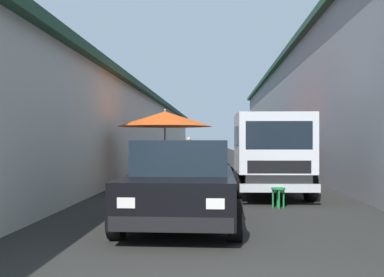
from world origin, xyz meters
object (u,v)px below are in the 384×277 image
at_px(fruit_stall_near_right, 164,127).
at_px(hatchback_car, 184,180).
at_px(fruit_stall_mid_lane, 272,138).
at_px(parked_scooter, 162,164).
at_px(fruit_stall_near_left, 263,135).
at_px(vendor_by_crates, 189,151).
at_px(plastic_stool, 278,193).
at_px(delivery_truck, 269,156).

height_order(fruit_stall_near_right, hatchback_car, fruit_stall_near_right).
bearing_deg(fruit_stall_mid_lane, parked_scooter, 58.11).
xyz_separation_m(hatchback_car, parked_scooter, (10.25, 1.71, -0.29)).
xyz_separation_m(fruit_stall_mid_lane, fruit_stall_near_left, (3.19, -0.01, 0.13)).
height_order(fruit_stall_near_left, parked_scooter, fruit_stall_near_left).
xyz_separation_m(fruit_stall_near_left, parked_scooter, (-0.54, 4.27, -1.22)).
relative_size(hatchback_car, vendor_by_crates, 2.47).
bearing_deg(plastic_stool, delivery_truck, -0.49).
bearing_deg(parked_scooter, plastic_stool, -157.27).
height_order(fruit_stall_near_left, delivery_truck, fruit_stall_near_left).
relative_size(fruit_stall_mid_lane, fruit_stall_near_right, 0.78).
bearing_deg(fruit_stall_near_right, plastic_stool, -140.16).
bearing_deg(hatchback_car, vendor_by_crates, 3.37).
bearing_deg(hatchback_car, fruit_stall_near_right, 10.90).
distance_m(vendor_by_crates, plastic_stool, 12.26).
bearing_deg(parked_scooter, fruit_stall_near_left, -82.76).
distance_m(fruit_stall_mid_lane, delivery_truck, 4.29).
distance_m(fruit_stall_near_left, plastic_stool, 9.27).
bearing_deg(plastic_stool, fruit_stall_near_left, -4.16).
height_order(fruit_stall_mid_lane, fruit_stall_near_left, fruit_stall_near_left).
relative_size(fruit_stall_mid_lane, parked_scooter, 1.32).
bearing_deg(fruit_stall_mid_lane, fruit_stall_near_right, 125.55).
distance_m(delivery_truck, parked_scooter, 7.78).
bearing_deg(plastic_stool, parked_scooter, 22.73).
xyz_separation_m(delivery_truck, parked_scooter, (6.86, 3.62, -0.59)).
xyz_separation_m(fruit_stall_mid_lane, vendor_by_crates, (5.99, 3.35, -0.62)).
bearing_deg(fruit_stall_near_left, vendor_by_crates, 50.22).
height_order(hatchback_car, delivery_truck, delivery_truck).
xyz_separation_m(fruit_stall_near_right, fruit_stall_near_left, (5.71, -3.54, -0.17)).
bearing_deg(fruit_stall_near_right, fruit_stall_mid_lane, -54.45).
bearing_deg(fruit_stall_near_left, fruit_stall_near_right, 148.23).
xyz_separation_m(fruit_stall_mid_lane, parked_scooter, (2.65, 4.26, -1.09)).
xyz_separation_m(hatchback_car, plastic_stool, (1.64, -1.89, -0.41)).
height_order(vendor_by_crates, parked_scooter, vendor_by_crates).
distance_m(fruit_stall_near_left, delivery_truck, 7.46).
height_order(fruit_stall_mid_lane, plastic_stool, fruit_stall_mid_lane).
height_order(hatchback_car, vendor_by_crates, vendor_by_crates).
bearing_deg(fruit_stall_mid_lane, delivery_truck, 171.39).
distance_m(delivery_truck, plastic_stool, 1.88).
relative_size(delivery_truck, plastic_stool, 11.44).
bearing_deg(hatchback_car, fruit_stall_near_left, -13.34).
bearing_deg(fruit_stall_near_right, hatchback_car, -169.10).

